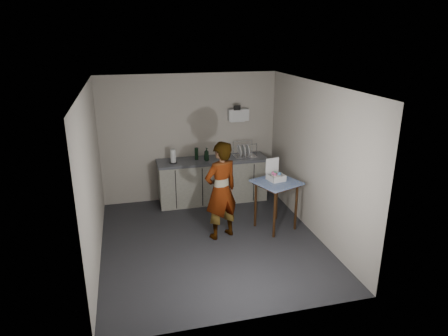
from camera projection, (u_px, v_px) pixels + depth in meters
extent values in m
plane|color=#2C2C31|center=(212.00, 241.00, 6.74)|extent=(4.00, 4.00, 0.00)
cube|color=beige|center=(190.00, 138.00, 8.14)|extent=(3.60, 0.02, 2.60)
cube|color=beige|center=(314.00, 160.00, 6.73)|extent=(0.02, 4.00, 2.60)
cube|color=beige|center=(93.00, 178.00, 5.90)|extent=(0.02, 4.00, 2.60)
cube|color=white|center=(210.00, 86.00, 5.90)|extent=(3.60, 4.00, 0.01)
cube|color=black|center=(213.00, 199.00, 8.38)|extent=(2.20, 0.52, 0.08)
cube|color=#B2AF9F|center=(213.00, 181.00, 8.25)|extent=(2.20, 0.58, 0.86)
cube|color=#4D5058|center=(212.00, 160.00, 8.10)|extent=(2.24, 0.62, 0.05)
cube|color=black|center=(176.00, 190.00, 7.80)|extent=(0.02, 0.01, 0.80)
cube|color=black|center=(202.00, 187.00, 7.92)|extent=(0.02, 0.01, 0.80)
cube|color=black|center=(229.00, 185.00, 8.05)|extent=(0.01, 0.01, 0.80)
cube|color=black|center=(254.00, 183.00, 8.17)|extent=(0.02, 0.01, 0.80)
cube|color=white|center=(238.00, 115.00, 8.17)|extent=(0.42, 0.16, 0.24)
cube|color=white|center=(237.00, 121.00, 8.26)|extent=(0.30, 0.06, 0.04)
cube|color=black|center=(237.00, 108.00, 8.03)|extent=(0.14, 0.02, 0.10)
cylinder|color=#3A1E0D|center=(274.00, 215.00, 6.76)|extent=(0.04, 0.04, 0.82)
cylinder|color=#3A1E0D|center=(296.00, 208.00, 7.03)|extent=(0.04, 0.04, 0.82)
cylinder|color=#3A1E0D|center=(255.00, 205.00, 7.15)|extent=(0.04, 0.04, 0.82)
cylinder|color=#3A1E0D|center=(277.00, 199.00, 7.42)|extent=(0.04, 0.04, 0.82)
cube|color=#3A1E0D|center=(277.00, 184.00, 6.95)|extent=(0.78, 0.78, 0.04)
cube|color=#1C4AAB|center=(277.00, 182.00, 6.94)|extent=(0.89, 0.89, 0.03)
imported|color=#B2A593|center=(221.00, 191.00, 6.64)|extent=(0.72, 0.60, 1.70)
imported|color=black|center=(207.00, 154.00, 7.96)|extent=(0.13, 0.13, 0.26)
cylinder|color=red|center=(207.00, 157.00, 8.05)|extent=(0.06, 0.06, 0.12)
cylinder|color=black|center=(196.00, 154.00, 8.03)|extent=(0.07, 0.07, 0.24)
cylinder|color=black|center=(173.00, 162.00, 7.86)|extent=(0.15, 0.15, 0.01)
cylinder|color=white|center=(173.00, 156.00, 7.82)|extent=(0.10, 0.10, 0.26)
cube|color=silver|center=(245.00, 156.00, 8.24)|extent=(0.45, 0.33, 0.02)
cylinder|color=silver|center=(237.00, 152.00, 8.01)|extent=(0.01, 0.01, 0.29)
cylinder|color=silver|center=(256.00, 150.00, 8.10)|extent=(0.01, 0.01, 0.29)
cylinder|color=silver|center=(233.00, 148.00, 8.28)|extent=(0.01, 0.01, 0.29)
cylinder|color=silver|center=(252.00, 147.00, 8.37)|extent=(0.01, 0.01, 0.29)
cylinder|color=white|center=(240.00, 150.00, 8.17)|extent=(0.06, 0.25, 0.24)
cylinder|color=white|center=(244.00, 150.00, 8.19)|extent=(0.06, 0.25, 0.24)
cylinder|color=white|center=(248.00, 150.00, 8.21)|extent=(0.06, 0.25, 0.24)
cube|color=white|center=(276.00, 180.00, 6.99)|extent=(0.31, 0.31, 0.01)
cube|color=white|center=(280.00, 179.00, 6.86)|extent=(0.26, 0.06, 0.10)
cube|color=white|center=(272.00, 175.00, 7.08)|extent=(0.26, 0.06, 0.10)
cube|color=white|center=(270.00, 178.00, 6.92)|extent=(0.06, 0.26, 0.10)
cube|color=white|center=(282.00, 176.00, 7.02)|extent=(0.06, 0.26, 0.10)
cube|color=white|center=(272.00, 165.00, 7.03)|extent=(0.26, 0.06, 0.26)
cylinder|color=white|center=(276.00, 177.00, 6.97)|extent=(0.18, 0.18, 0.10)
sphere|color=pink|center=(275.00, 174.00, 6.90)|extent=(0.06, 0.06, 0.06)
sphere|color=#5597E7|center=(279.00, 174.00, 6.94)|extent=(0.06, 0.06, 0.06)
sphere|color=#5FE78F|center=(275.00, 173.00, 6.99)|extent=(0.06, 0.06, 0.06)
sphere|color=pink|center=(273.00, 173.00, 6.97)|extent=(0.06, 0.06, 0.06)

